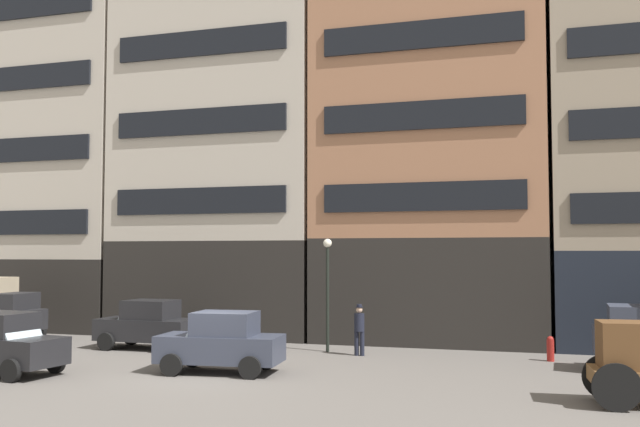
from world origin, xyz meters
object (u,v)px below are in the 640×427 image
at_px(sedan_parked_curb, 3,344).
at_px(fire_hydrant_curbside, 550,348).
at_px(streetlamp_curbside, 328,278).
at_px(sedan_light, 221,342).
at_px(pedestrian_officer, 359,327).
at_px(sedan_dark, 148,325).

bearing_deg(sedan_parked_curb, fire_hydrant_curbside, 25.25).
bearing_deg(streetlamp_curbside, sedan_parked_curb, -136.92).
distance_m(sedan_light, pedestrian_officer, 5.60).
bearing_deg(fire_hydrant_curbside, pedestrian_officer, -174.54).
relative_size(sedan_parked_curb, pedestrian_officer, 2.15).
xyz_separation_m(pedestrian_officer, fire_hydrant_curbside, (6.39, 0.61, -0.55)).
bearing_deg(sedan_dark, sedan_light, -39.26).
relative_size(sedan_light, fire_hydrant_curbside, 4.61).
height_order(pedestrian_officer, fire_hydrant_curbside, pedestrian_officer).
xyz_separation_m(pedestrian_officer, streetlamp_curbside, (-1.34, 0.62, 1.69)).
bearing_deg(fire_hydrant_curbside, sedan_parked_curb, -154.75).
height_order(sedan_light, sedan_parked_curb, same).
height_order(sedan_dark, fire_hydrant_curbside, sedan_dark).
bearing_deg(sedan_dark, fire_hydrant_curbside, 5.06).
height_order(sedan_parked_curb, pedestrian_officer, sedan_parked_curb).
bearing_deg(streetlamp_curbside, pedestrian_officer, -24.83).
distance_m(streetlamp_curbside, fire_hydrant_curbside, 8.06).
height_order(sedan_light, pedestrian_officer, sedan_light).
distance_m(sedan_dark, streetlamp_curbside, 7.01).
height_order(pedestrian_officer, streetlamp_curbside, streetlamp_curbside).
height_order(sedan_light, fire_hydrant_curbside, sedan_light).
bearing_deg(streetlamp_curbside, sedan_dark, -169.07).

